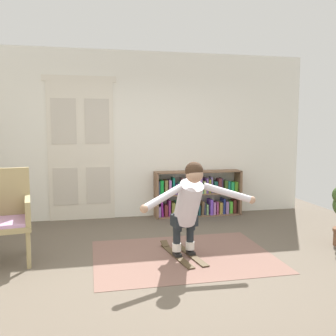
{
  "coord_description": "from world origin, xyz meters",
  "views": [
    {
      "loc": [
        -0.94,
        -3.96,
        1.6
      ],
      "look_at": [
        0.09,
        0.88,
        1.05
      ],
      "focal_mm": 39.76,
      "sensor_mm": 36.0,
      "label": 1
    }
  ],
  "objects_px": {
    "bookshelf": "(197,196)",
    "skis_pair": "(182,253)",
    "person_skier": "(189,202)",
    "wicker_chair": "(4,213)"
  },
  "relations": [
    {
      "from": "bookshelf",
      "to": "person_skier",
      "type": "relative_size",
      "value": 1.13
    },
    {
      "from": "skis_pair",
      "to": "person_skier",
      "type": "relative_size",
      "value": 0.68
    },
    {
      "from": "wicker_chair",
      "to": "person_skier",
      "type": "xyz_separation_m",
      "value": [
        2.15,
        -0.43,
        0.13
      ]
    },
    {
      "from": "bookshelf",
      "to": "skis_pair",
      "type": "relative_size",
      "value": 1.65
    },
    {
      "from": "wicker_chair",
      "to": "skis_pair",
      "type": "relative_size",
      "value": 1.15
    },
    {
      "from": "person_skier",
      "to": "bookshelf",
      "type": "bearing_deg",
      "value": 71.08
    },
    {
      "from": "wicker_chair",
      "to": "person_skier",
      "type": "height_order",
      "value": "person_skier"
    },
    {
      "from": "person_skier",
      "to": "skis_pair",
      "type": "bearing_deg",
      "value": 99.08
    },
    {
      "from": "bookshelf",
      "to": "person_skier",
      "type": "height_order",
      "value": "person_skier"
    },
    {
      "from": "skis_pair",
      "to": "person_skier",
      "type": "height_order",
      "value": "person_skier"
    }
  ]
}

